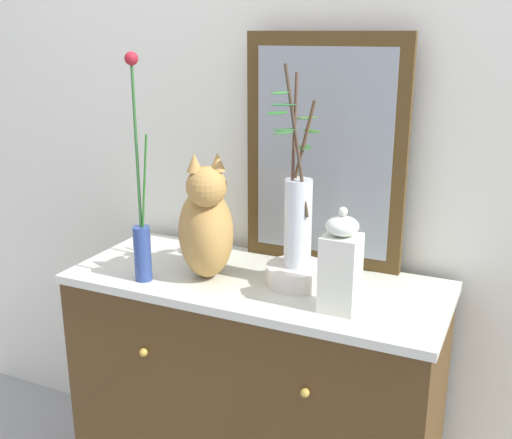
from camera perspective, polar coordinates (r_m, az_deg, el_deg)
name	(u,v)px	position (r m, az deg, el deg)	size (l,w,h in m)	color
wall_back	(297,99)	(1.95, 3.78, 11.09)	(4.40, 0.08, 2.60)	silver
sideboard	(256,400)	(1.99, 0.00, -16.36)	(1.10, 0.47, 0.81)	#483116
mirror_leaning	(324,153)	(1.83, 6.32, 6.16)	(0.49, 0.03, 0.69)	#4C3517
cat_sitting	(206,226)	(1.77, -4.67, -0.60)	(0.29, 0.36, 0.38)	#AF8342
vase_slim_green	(141,229)	(1.76, -10.60, -0.85)	(0.06, 0.05, 0.64)	navy
bowl_porcelain	(297,275)	(1.75, 3.81, -5.13)	(0.18, 0.18, 0.06)	silver
vase_glass_clear	(297,213)	(1.69, 3.87, 0.64)	(0.12, 0.23, 0.55)	silver
jar_lidded_porcelain	(341,265)	(1.57, 7.86, -4.20)	(0.09, 0.09, 0.28)	silver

